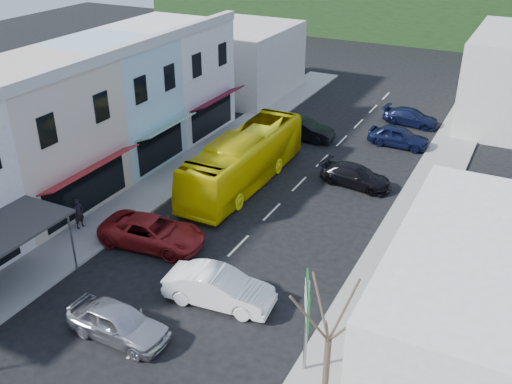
{
  "coord_description": "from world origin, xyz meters",
  "views": [
    {
      "loc": [
        12.05,
        -17.73,
        15.98
      ],
      "look_at": [
        0.0,
        6.0,
        2.2
      ],
      "focal_mm": 40.0,
      "sensor_mm": 36.0,
      "label": 1
    }
  ],
  "objects_px": {
    "bus": "(244,161)",
    "car_silver": "(118,323)",
    "direction_sign": "(306,328)",
    "traffic_signal": "(464,77)",
    "pedestrian_left": "(79,213)",
    "car_red": "(153,233)",
    "car_white": "(219,290)",
    "street_tree": "(328,341)"
  },
  "relations": [
    {
      "from": "street_tree",
      "to": "traffic_signal",
      "type": "relative_size",
      "value": 1.12
    },
    {
      "from": "car_red",
      "to": "direction_sign",
      "type": "distance_m",
      "value": 11.47
    },
    {
      "from": "pedestrian_left",
      "to": "direction_sign",
      "type": "distance_m",
      "value": 15.37
    },
    {
      "from": "traffic_signal",
      "to": "bus",
      "type": "bearing_deg",
      "value": 49.47
    },
    {
      "from": "traffic_signal",
      "to": "direction_sign",
      "type": "bearing_deg",
      "value": 73.9
    },
    {
      "from": "car_white",
      "to": "car_silver",
      "type": "bearing_deg",
      "value": 139.77
    },
    {
      "from": "car_silver",
      "to": "pedestrian_left",
      "type": "distance_m",
      "value": 9.31
    },
    {
      "from": "direction_sign",
      "to": "traffic_signal",
      "type": "bearing_deg",
      "value": 65.28
    },
    {
      "from": "bus",
      "to": "traffic_signal",
      "type": "height_order",
      "value": "traffic_signal"
    },
    {
      "from": "pedestrian_left",
      "to": "street_tree",
      "type": "bearing_deg",
      "value": -102.79
    },
    {
      "from": "bus",
      "to": "car_silver",
      "type": "xyz_separation_m",
      "value": [
        2.05,
        -14.72,
        -0.85
      ]
    },
    {
      "from": "car_white",
      "to": "pedestrian_left",
      "type": "xyz_separation_m",
      "value": [
        -9.83,
        2.04,
        0.3
      ]
    },
    {
      "from": "bus",
      "to": "car_silver",
      "type": "height_order",
      "value": "bus"
    },
    {
      "from": "car_silver",
      "to": "direction_sign",
      "type": "distance_m",
      "value": 7.77
    },
    {
      "from": "bus",
      "to": "street_tree",
      "type": "distance_m",
      "value": 18.07
    },
    {
      "from": "car_red",
      "to": "car_white",
      "type": "bearing_deg",
      "value": -121.93
    },
    {
      "from": "bus",
      "to": "car_red",
      "type": "relative_size",
      "value": 2.52
    },
    {
      "from": "car_white",
      "to": "direction_sign",
      "type": "relative_size",
      "value": 1.05
    },
    {
      "from": "car_silver",
      "to": "car_white",
      "type": "bearing_deg",
      "value": -33.31
    },
    {
      "from": "pedestrian_left",
      "to": "street_tree",
      "type": "relative_size",
      "value": 0.28
    },
    {
      "from": "direction_sign",
      "to": "street_tree",
      "type": "distance_m",
      "value": 2.1
    },
    {
      "from": "bus",
      "to": "traffic_signal",
      "type": "distance_m",
      "value": 23.08
    },
    {
      "from": "bus",
      "to": "car_silver",
      "type": "relative_size",
      "value": 2.64
    },
    {
      "from": "car_red",
      "to": "direction_sign",
      "type": "height_order",
      "value": "direction_sign"
    },
    {
      "from": "bus",
      "to": "pedestrian_left",
      "type": "xyz_separation_m",
      "value": [
        -5.24,
        -8.94,
        -0.55
      ]
    },
    {
      "from": "direction_sign",
      "to": "traffic_signal",
      "type": "height_order",
      "value": "traffic_signal"
    },
    {
      "from": "bus",
      "to": "street_tree",
      "type": "height_order",
      "value": "street_tree"
    },
    {
      "from": "car_red",
      "to": "traffic_signal",
      "type": "height_order",
      "value": "traffic_signal"
    },
    {
      "from": "bus",
      "to": "street_tree",
      "type": "bearing_deg",
      "value": -53.46
    },
    {
      "from": "pedestrian_left",
      "to": "direction_sign",
      "type": "height_order",
      "value": "direction_sign"
    },
    {
      "from": "pedestrian_left",
      "to": "traffic_signal",
      "type": "xyz_separation_m",
      "value": [
        14.8,
        29.91,
        1.76
      ]
    },
    {
      "from": "car_silver",
      "to": "direction_sign",
      "type": "xyz_separation_m",
      "value": [
        7.47,
        1.64,
        1.39
      ]
    },
    {
      "from": "bus",
      "to": "car_white",
      "type": "bearing_deg",
      "value": -67.63
    },
    {
      "from": "bus",
      "to": "direction_sign",
      "type": "bearing_deg",
      "value": -54.29
    },
    {
      "from": "car_white",
      "to": "street_tree",
      "type": "height_order",
      "value": "street_tree"
    },
    {
      "from": "car_white",
      "to": "car_red",
      "type": "height_order",
      "value": "same"
    },
    {
      "from": "pedestrian_left",
      "to": "street_tree",
      "type": "xyz_separation_m",
      "value": [
        16.04,
        -5.47,
        2.09
      ]
    },
    {
      "from": "car_white",
      "to": "pedestrian_left",
      "type": "relative_size",
      "value": 2.59
    },
    {
      "from": "pedestrian_left",
      "to": "traffic_signal",
      "type": "distance_m",
      "value": 33.42
    },
    {
      "from": "car_silver",
      "to": "street_tree",
      "type": "xyz_separation_m",
      "value": [
        8.76,
        0.31,
        2.39
      ]
    },
    {
      "from": "car_silver",
      "to": "traffic_signal",
      "type": "xyz_separation_m",
      "value": [
        7.51,
        35.69,
        2.06
      ]
    },
    {
      "from": "car_silver",
      "to": "traffic_signal",
      "type": "height_order",
      "value": "traffic_signal"
    }
  ]
}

